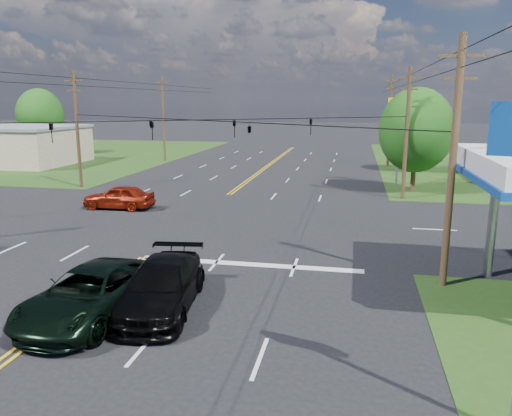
% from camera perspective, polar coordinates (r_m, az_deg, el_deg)
% --- Properties ---
extents(ground, '(280.00, 280.00, 0.00)m').
position_cam_1_polar(ground, '(30.97, -6.77, -1.21)').
color(ground, black).
rests_on(ground, ground).
extents(grass_nw, '(46.00, 48.00, 0.03)m').
position_cam_1_polar(grass_nw, '(75.49, -25.02, 5.65)').
color(grass_nw, '#264315').
rests_on(grass_nw, ground).
extents(stop_bar, '(10.00, 0.50, 0.02)m').
position_cam_1_polar(stop_bar, '(22.28, -0.77, -6.49)').
color(stop_bar, silver).
rests_on(stop_bar, ground).
extents(retail_nw, '(16.00, 11.00, 4.00)m').
position_cam_1_polar(retail_nw, '(64.36, -26.77, 6.33)').
color(retail_nw, tan).
rests_on(retail_nw, ground).
extents(pole_se, '(1.60, 0.28, 9.50)m').
position_cam_1_polar(pole_se, '(20.09, 21.56, 4.99)').
color(pole_se, '#3E271A').
rests_on(pole_se, ground).
extents(pole_nw, '(1.60, 0.28, 9.50)m').
position_cam_1_polar(pole_nw, '(43.85, -19.76, 8.59)').
color(pole_nw, '#3E271A').
rests_on(pole_nw, ground).
extents(pole_ne, '(1.60, 0.28, 9.50)m').
position_cam_1_polar(pole_ne, '(37.88, 16.83, 8.33)').
color(pole_ne, '#3E271A').
rests_on(pole_ne, ground).
extents(pole_left_far, '(1.60, 0.28, 10.00)m').
position_cam_1_polar(pole_left_far, '(60.93, -10.54, 10.15)').
color(pole_left_far, '#3E271A').
rests_on(pole_left_far, ground).
extents(pole_right_far, '(1.60, 0.28, 10.00)m').
position_cam_1_polar(pole_right_far, '(56.79, 15.06, 9.81)').
color(pole_right_far, '#3E271A').
rests_on(pole_right_far, ground).
extents(span_wire_signals, '(26.00, 18.00, 1.13)m').
position_cam_1_polar(span_wire_signals, '(30.16, -7.06, 9.94)').
color(span_wire_signals, black).
rests_on(span_wire_signals, ground).
extents(power_lines, '(26.04, 100.00, 0.64)m').
position_cam_1_polar(power_lines, '(28.28, -8.50, 15.04)').
color(power_lines, black).
rests_on(power_lines, ground).
extents(tree_right_a, '(5.70, 5.70, 8.18)m').
position_cam_1_polar(tree_right_a, '(40.96, 17.84, 8.45)').
color(tree_right_a, '#3E271A').
rests_on(tree_right_a, ground).
extents(tree_right_b, '(4.94, 4.94, 7.09)m').
position_cam_1_polar(tree_right_b, '(53.20, 19.07, 8.40)').
color(tree_right_b, '#3E271A').
rests_on(tree_right_b, ground).
extents(tree_far_l, '(6.08, 6.08, 8.72)m').
position_cam_1_polar(tree_far_l, '(73.44, -23.47, 9.70)').
color(tree_far_l, '#3E271A').
rests_on(tree_far_l, ground).
extents(pickup_dkgreen, '(3.17, 6.22, 1.68)m').
position_cam_1_polar(pickup_dkgreen, '(17.72, -18.39, -9.27)').
color(pickup_dkgreen, black).
rests_on(pickup_dkgreen, ground).
extents(suv_black, '(3.04, 6.01, 1.67)m').
position_cam_1_polar(suv_black, '(17.80, -10.75, -8.76)').
color(suv_black, black).
rests_on(suv_black, ground).
extents(sedan_red, '(4.73, 1.97, 1.60)m').
position_cam_1_polar(sedan_red, '(34.68, -15.40, 1.23)').
color(sedan_red, maroon).
rests_on(sedan_red, ground).
extents(polesign_ne, '(2.06, 0.40, 7.45)m').
position_cam_1_polar(polesign_ne, '(44.06, 16.13, 9.88)').
color(polesign_ne, '#A5A5AA').
rests_on(polesign_ne, ground).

